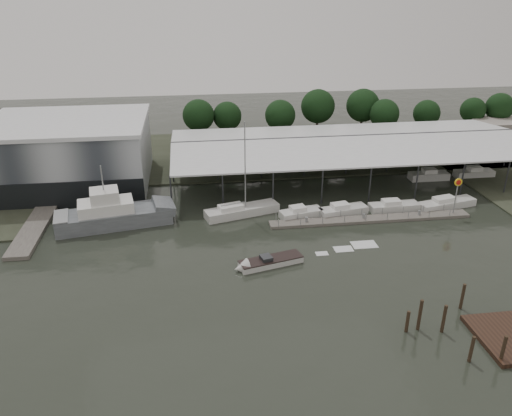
{
  "coord_description": "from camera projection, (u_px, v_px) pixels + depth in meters",
  "views": [
    {
      "loc": [
        -8.88,
        -49.16,
        29.5
      ],
      "look_at": [
        -0.77,
        10.72,
        2.5
      ],
      "focal_mm": 35.0,
      "sensor_mm": 36.0,
      "label": 1
    }
  ],
  "objects": [
    {
      "name": "horizon_tree_line",
      "position": [
        345.0,
        111.0,
        101.66
      ],
      "size": [
        69.92,
        10.54,
        10.36
      ],
      "color": "black",
      "rests_on": "ground"
    },
    {
      "name": "moored_cruiser_3",
      "position": [
        446.0,
        203.0,
        72.29
      ],
      "size": [
        9.17,
        4.05,
        1.7
      ],
      "rotation": [
        0.0,
        0.0,
        0.22
      ],
      "color": "silver",
      "rests_on": "ground"
    },
    {
      "name": "trawler_dock",
      "position": [
        36.0,
        225.0,
        66.49
      ],
      "size": [
        3.0,
        18.0,
        0.5
      ],
      "color": "slate",
      "rests_on": "ground"
    },
    {
      "name": "mooring_pilings",
      "position": [
        450.0,
        326.0,
        45.46
      ],
      "size": [
        7.18,
        8.14,
        3.86
      ],
      "color": "#362A1B",
      "rests_on": "ground"
    },
    {
      "name": "floating_dock",
      "position": [
        370.0,
        219.0,
        68.41
      ],
      "size": [
        28.0,
        2.0,
        1.4
      ],
      "color": "slate",
      "rests_on": "ground"
    },
    {
      "name": "moored_cruiser_2",
      "position": [
        393.0,
        206.0,
        71.33
      ],
      "size": [
        7.2,
        2.43,
        1.7
      ],
      "rotation": [
        0.0,
        0.0,
        0.03
      ],
      "color": "silver",
      "rests_on": "ground"
    },
    {
      "name": "grey_trawler",
      "position": [
        115.0,
        214.0,
        66.63
      ],
      "size": [
        16.12,
        7.3,
        8.84
      ],
      "rotation": [
        0.0,
        0.0,
        0.18
      ],
      "color": "slate",
      "rests_on": "ground"
    },
    {
      "name": "shell_fuel_sign",
      "position": [
        457.0,
        190.0,
        68.35
      ],
      "size": [
        1.1,
        0.18,
        5.55
      ],
      "color": "gray",
      "rests_on": "ground"
    },
    {
      "name": "moored_cruiser_1",
      "position": [
        343.0,
        210.0,
        70.14
      ],
      "size": [
        7.17,
        3.51,
        1.7
      ],
      "rotation": [
        0.0,
        0.0,
        0.2
      ],
      "color": "silver",
      "rests_on": "ground"
    },
    {
      "name": "white_sailboat",
      "position": [
        241.0,
        211.0,
        69.87
      ],
      "size": [
        10.84,
        5.38,
        13.45
      ],
      "rotation": [
        0.0,
        0.0,
        0.28
      ],
      "color": "silver",
      "rests_on": "ground"
    },
    {
      "name": "speedboat_underway",
      "position": [
        266.0,
        263.0,
        57.26
      ],
      "size": [
        18.83,
        6.54,
        2.0
      ],
      "rotation": [
        0.0,
        0.0,
        3.4
      ],
      "color": "silver",
      "rests_on": "ground"
    },
    {
      "name": "moored_cruiser_0",
      "position": [
        301.0,
        213.0,
        69.26
      ],
      "size": [
        6.29,
        3.46,
        1.7
      ],
      "rotation": [
        0.0,
        0.0,
        0.22
      ],
      "color": "silver",
      "rests_on": "ground"
    },
    {
      "name": "storage_warehouse",
      "position": [
        70.0,
        152.0,
        79.1
      ],
      "size": [
        24.5,
        20.5,
        10.5
      ],
      "color": "#A1A6AB",
      "rests_on": "ground"
    },
    {
      "name": "ground",
      "position": [
        275.0,
        265.0,
        57.6
      ],
      "size": [
        200.0,
        200.0,
        0.0
      ],
      "primitive_type": "plane",
      "color": "#252A22",
      "rests_on": "ground"
    },
    {
      "name": "covered_boat_shed",
      "position": [
        348.0,
        140.0,
        82.52
      ],
      "size": [
        58.24,
        24.0,
        6.96
      ],
      "color": "white",
      "rests_on": "ground"
    },
    {
      "name": "land_strip_far",
      "position": [
        238.0,
        153.0,
        95.56
      ],
      "size": [
        140.0,
        30.0,
        0.3
      ],
      "color": "#373D2D",
      "rests_on": "ground"
    }
  ]
}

